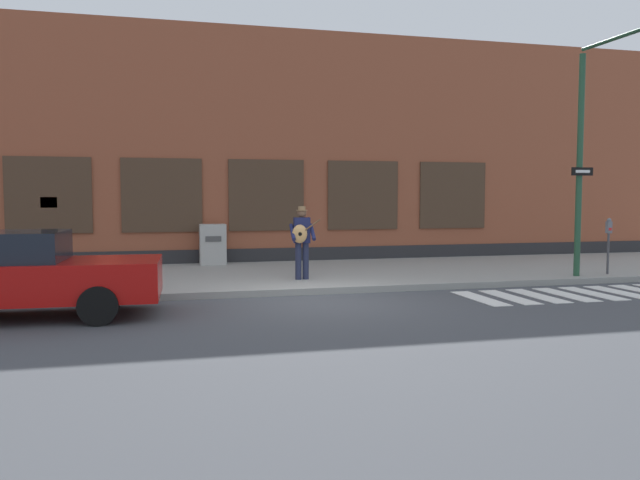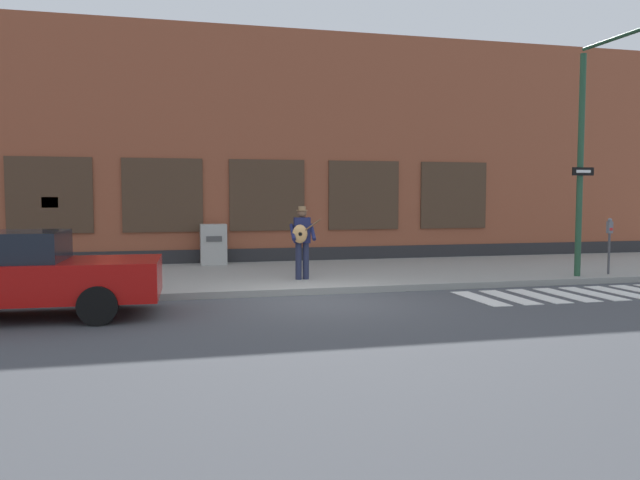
# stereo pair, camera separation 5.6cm
# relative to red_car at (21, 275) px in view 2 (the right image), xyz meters

# --- Properties ---
(ground_plane) EXTENTS (160.00, 160.00, 0.00)m
(ground_plane) POSITION_rel_red_car_xyz_m (5.46, 0.44, -0.77)
(ground_plane) COLOR #424449
(sidewalk) EXTENTS (28.00, 5.79, 0.15)m
(sidewalk) POSITION_rel_red_car_xyz_m (5.46, 4.17, -0.70)
(sidewalk) COLOR gray
(sidewalk) RESTS_ON ground
(building_backdrop) EXTENTS (28.00, 4.06, 7.20)m
(building_backdrop) POSITION_rel_red_car_xyz_m (5.46, 9.05, 2.82)
(building_backdrop) COLOR brown
(building_backdrop) RESTS_ON ground
(crosswalk) EXTENTS (5.20, 1.90, 0.01)m
(crosswalk) POSITION_rel_red_car_xyz_m (11.21, -0.03, -0.76)
(crosswalk) COLOR silver
(crosswalk) RESTS_ON ground
(red_car) EXTENTS (4.67, 2.11, 1.53)m
(red_car) POSITION_rel_red_car_xyz_m (0.00, 0.00, 0.00)
(red_car) COLOR #B20F0C
(red_car) RESTS_ON ground
(busker) EXTENTS (0.71, 0.54, 1.75)m
(busker) POSITION_rel_red_car_xyz_m (5.62, 2.76, 0.37)
(busker) COLOR #1E233D
(busker) RESTS_ON sidewalk
(traffic_light) EXTENTS (0.60, 3.13, 5.66)m
(traffic_light) POSITION_rel_red_car_xyz_m (12.44, 0.62, 3.26)
(traffic_light) COLOR #234C33
(traffic_light) RESTS_ON sidewalk
(parking_meter) EXTENTS (0.13, 0.11, 1.44)m
(parking_meter) POSITION_rel_red_car_xyz_m (13.46, 1.88, 0.32)
(parking_meter) COLOR #47474C
(parking_meter) RESTS_ON sidewalk
(utility_box) EXTENTS (0.75, 0.57, 1.18)m
(utility_box) POSITION_rel_red_car_xyz_m (3.80, 6.61, -0.03)
(utility_box) COLOR #ADADA8
(utility_box) RESTS_ON sidewalk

